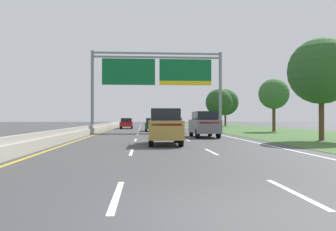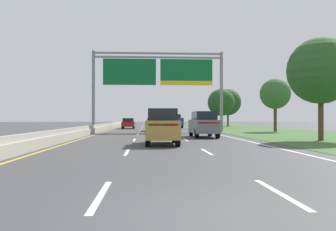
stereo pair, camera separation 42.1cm
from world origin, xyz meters
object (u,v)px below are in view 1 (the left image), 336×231
(car_grey_right_lane_suv, at_px, (204,124))
(roadside_tree_far, at_px, (219,102))
(roadside_tree_near, at_px, (321,71))
(roadside_tree_distant, at_px, (225,102))
(overhead_sign_gantry, at_px, (157,75))
(roadside_tree_mid, at_px, (274,94))
(pickup_truck_blue, at_px, (173,121))
(car_red_left_lane_sedan, at_px, (127,123))
(car_darkgreen_centre_lane_sedan, at_px, (153,124))
(car_gold_centre_lane_suv, at_px, (165,126))

(car_grey_right_lane_suv, xyz_separation_m, roadside_tree_far, (7.34, 27.75, 3.02))
(roadside_tree_near, distance_m, roadside_tree_distant, 44.87)
(overhead_sign_gantry, relative_size, roadside_tree_mid, 2.47)
(pickup_truck_blue, bearing_deg, car_red_left_lane_sedan, 115.37)
(roadside_tree_near, relative_size, roadside_tree_far, 1.13)
(overhead_sign_gantry, bearing_deg, roadside_tree_far, 56.42)
(pickup_truck_blue, height_order, car_darkgreen_centre_lane_sedan, pickup_truck_blue)
(car_darkgreen_centre_lane_sedan, bearing_deg, roadside_tree_near, -149.22)
(pickup_truck_blue, xyz_separation_m, car_grey_right_lane_suv, (0.11, -27.87, 0.02))
(roadside_tree_mid, bearing_deg, pickup_truck_blue, 120.84)
(overhead_sign_gantry, xyz_separation_m, car_gold_centre_lane_suv, (-0.34, -19.27, -5.43))
(car_gold_centre_lane_suv, bearing_deg, roadside_tree_near, -75.22)
(car_darkgreen_centre_lane_sedan, height_order, car_grey_right_lane_suv, car_grey_right_lane_suv)
(roadside_tree_near, xyz_separation_m, roadside_tree_far, (-0.03, 32.67, -0.72))
(car_grey_right_lane_suv, height_order, roadside_tree_distant, roadside_tree_distant)
(car_gold_centre_lane_suv, xyz_separation_m, car_grey_right_lane_suv, (3.73, 7.68, 0.00))
(overhead_sign_gantry, bearing_deg, pickup_truck_blue, 78.63)
(pickup_truck_blue, relative_size, roadside_tree_near, 0.76)
(pickup_truck_blue, distance_m, roadside_tree_mid, 20.04)
(pickup_truck_blue, xyz_separation_m, car_red_left_lane_sedan, (-7.35, -3.75, -0.26))
(roadside_tree_near, bearing_deg, overhead_sign_gantry, 123.08)
(roadside_tree_far, bearing_deg, overhead_sign_gantry, -123.58)
(roadside_tree_far, xyz_separation_m, roadside_tree_distant, (3.91, 12.04, 0.60))
(car_darkgreen_centre_lane_sedan, height_order, roadside_tree_distant, roadside_tree_distant)
(car_darkgreen_centre_lane_sedan, xyz_separation_m, car_gold_centre_lane_suv, (0.12, -21.48, 0.28))
(car_darkgreen_centre_lane_sedan, xyz_separation_m, car_grey_right_lane_suv, (3.85, -13.80, 0.28))
(car_gold_centre_lane_suv, distance_m, car_red_left_lane_sedan, 32.02)
(car_darkgreen_centre_lane_sedan, bearing_deg, car_red_left_lane_sedan, 19.14)
(overhead_sign_gantry, distance_m, pickup_truck_blue, 17.47)
(roadside_tree_mid, bearing_deg, car_red_left_lane_sedan, 142.89)
(roadside_tree_mid, relative_size, roadside_tree_far, 0.97)
(car_grey_right_lane_suv, bearing_deg, roadside_tree_distant, -16.54)
(car_grey_right_lane_suv, xyz_separation_m, roadside_tree_mid, (10.03, 10.89, 3.24))
(car_darkgreen_centre_lane_sedan, xyz_separation_m, roadside_tree_far, (11.19, 13.95, 3.30))
(car_gold_centre_lane_suv, relative_size, roadside_tree_far, 0.75)
(roadside_tree_far, bearing_deg, roadside_tree_mid, -80.95)
(roadside_tree_distant, bearing_deg, roadside_tree_mid, -92.42)
(car_gold_centre_lane_suv, relative_size, roadside_tree_near, 0.66)
(roadside_tree_mid, height_order, roadside_tree_distant, roadside_tree_distant)
(car_gold_centre_lane_suv, height_order, car_red_left_lane_sedan, car_gold_centre_lane_suv)
(pickup_truck_blue, bearing_deg, car_grey_right_lane_suv, 178.58)
(roadside_tree_mid, bearing_deg, roadside_tree_far, 99.05)
(pickup_truck_blue, height_order, roadside_tree_far, roadside_tree_far)
(pickup_truck_blue, bearing_deg, overhead_sign_gantry, 166.97)
(pickup_truck_blue, distance_m, roadside_tree_near, 33.83)
(car_gold_centre_lane_suv, bearing_deg, pickup_truck_blue, -5.02)
(car_red_left_lane_sedan, relative_size, roadside_tree_near, 0.62)
(car_grey_right_lane_suv, height_order, roadside_tree_near, roadside_tree_near)
(overhead_sign_gantry, xyz_separation_m, roadside_tree_distant, (14.63, 28.20, -1.81))
(roadside_tree_mid, bearing_deg, overhead_sign_gantry, 176.97)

